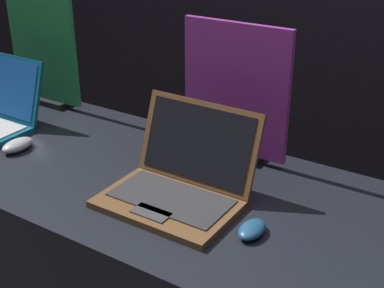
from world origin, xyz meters
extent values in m
cube|color=#0F5170|center=(-0.87, 0.44, 1.02)|extent=(0.33, 0.09, 0.23)
cube|color=#194C99|center=(-0.87, 0.44, 1.02)|extent=(0.30, 0.07, 0.20)
ellipsoid|color=#B2B2B7|center=(-0.64, 0.27, 0.91)|extent=(0.07, 0.12, 0.04)
cube|color=black|center=(-0.87, 0.64, 0.90)|extent=(0.18, 0.07, 0.02)
cube|color=#268C4C|center=(-0.87, 0.64, 1.14)|extent=(0.33, 0.02, 0.45)
cube|color=brown|center=(-0.02, 0.25, 0.90)|extent=(0.37, 0.24, 0.02)
cube|color=#2D2D30|center=(-0.02, 0.27, 0.91)|extent=(0.33, 0.17, 0.00)
cube|color=#3F3F42|center=(-0.02, 0.18, 0.91)|extent=(0.10, 0.05, 0.00)
cube|color=brown|center=(-0.02, 0.41, 1.02)|extent=(0.37, 0.09, 0.23)
cube|color=black|center=(-0.02, 0.40, 1.02)|extent=(0.33, 0.08, 0.20)
ellipsoid|color=navy|center=(0.24, 0.26, 0.91)|extent=(0.06, 0.10, 0.03)
cube|color=black|center=(-0.02, 0.62, 0.90)|extent=(0.20, 0.07, 0.02)
cube|color=purple|center=(-0.02, 0.62, 1.12)|extent=(0.36, 0.02, 0.41)
camera|label=1|loc=(0.71, -0.76, 1.67)|focal=50.00mm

